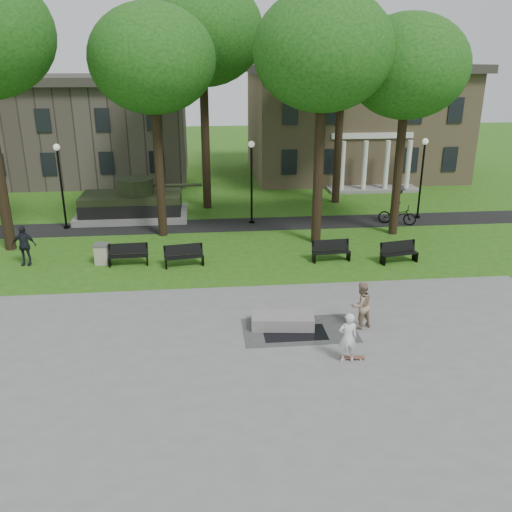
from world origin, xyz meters
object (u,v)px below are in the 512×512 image
Objects in this scene: trash_bin at (102,254)px; skateboarder at (348,338)px; friend_watching at (361,305)px; park_bench_0 at (128,254)px; cyclist at (398,208)px; concrete_block at (283,321)px.

skateboarder is at bearing -46.81° from trash_bin.
skateboarder is 2.44m from friend_watching.
trash_bin is at bearing -57.96° from friend_watching.
skateboarder reaches higher than park_bench_0.
cyclist reaches higher than friend_watching.
trash_bin is (-7.44, 7.16, 0.24)m from concrete_block.
park_bench_0 is at bearing -12.79° from trash_bin.
cyclist is at bearing 16.83° from park_bench_0.
concrete_block is 1.31× the size of skateboarder.
trash_bin is at bearing 165.10° from park_bench_0.
friend_watching is 11.48m from park_bench_0.
friend_watching is 0.74× the size of cyclist.
park_bench_0 reaches higher than trash_bin.
park_bench_0 is 1.89× the size of trash_bin.
trash_bin is (-15.88, -4.74, -0.46)m from cyclist.
concrete_block is 0.95× the size of cyclist.
cyclist is at bearing -136.60° from friend_watching.
park_bench_0 is (-14.64, -5.02, -0.42)m from cyclist.
trash_bin reaches higher than concrete_block.
skateboarder is 0.92× the size of park_bench_0.
park_bench_0 is at bearing 132.01° from concrete_block.
concrete_block is 1.21× the size of park_bench_0.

